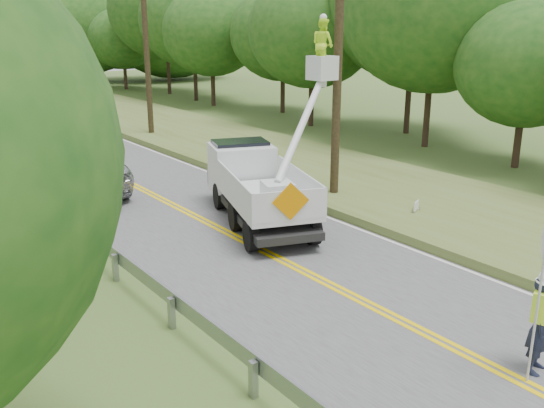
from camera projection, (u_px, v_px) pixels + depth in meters
ground at (452, 347)px, 11.82m from camera, size 140.00×140.00×0.00m
road at (147, 192)px, 22.57m from camera, size 7.20×96.00×0.03m
guardrail at (28, 190)px, 20.83m from camera, size 0.18×48.00×0.77m
utility_poles at (214, 43)px, 26.19m from camera, size 1.60×43.30×10.00m
tall_grass_verge at (293, 163)px, 26.57m from camera, size 7.00×96.00×0.30m
treeline_right at (286, 20)px, 38.37m from camera, size 11.79×53.10×11.56m
flagger at (543, 318)px, 10.68m from camera, size 1.12×0.68×3.02m
bucket_truck at (258, 171)px, 19.65m from camera, size 5.32×6.64×6.29m
suv_silver at (63, 168)px, 22.33m from camera, size 3.17×6.67×1.84m
suv_darkgrey at (27, 142)px, 27.93m from camera, size 4.02×5.60×1.51m
yard_sign at (416, 207)px, 19.24m from camera, size 0.42×0.21×0.65m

